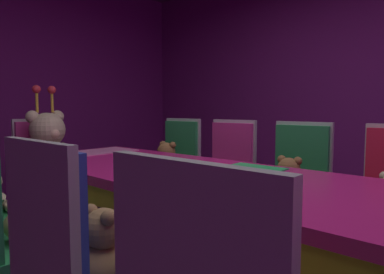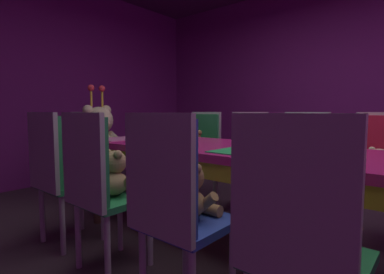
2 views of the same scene
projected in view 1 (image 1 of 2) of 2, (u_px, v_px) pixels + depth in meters
name	position (u px, v px, depth m)	size (l,w,h in m)	color
wall_right	(371.00, 78.00, 3.58)	(0.12, 6.40, 2.80)	#721E72
banquet_table	(225.00, 192.00, 1.71)	(0.90, 3.04, 0.75)	#C61E72
chair_left_2	(66.00, 261.00, 1.07)	(0.42, 0.41, 0.98)	#2D47B2
teddy_left_2	(105.00, 252.00, 1.18)	(0.23, 0.30, 0.28)	#9E7247
teddy_left_3	(29.00, 214.00, 1.59)	(0.24, 0.31, 0.29)	tan
chair_right_2	(297.00, 178.00, 2.35)	(0.42, 0.41, 0.98)	#268C4C
teddy_right_2	(288.00, 183.00, 2.24)	(0.25, 0.32, 0.30)	olive
chair_right_3	(228.00, 168.00, 2.75)	(0.42, 0.41, 0.98)	#CC338C
chair_right_4	(177.00, 161.00, 3.11)	(0.42, 0.41, 0.98)	#268C4C
teddy_right_4	(166.00, 163.00, 3.00)	(0.27, 0.35, 0.33)	olive
throne_chair	(41.00, 162.00, 3.08)	(0.41, 0.42, 0.98)	#CC338C
king_teddy_bear	(49.00, 150.00, 2.96)	(0.64, 0.49, 0.82)	beige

